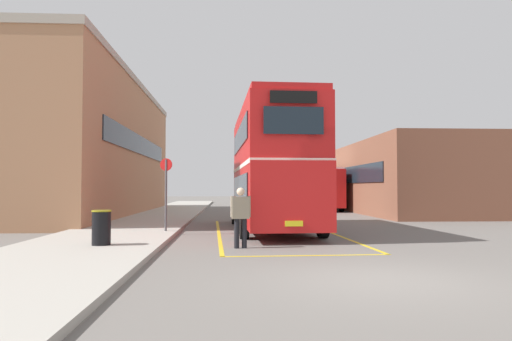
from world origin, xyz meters
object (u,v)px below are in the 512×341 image
Objects in this scene: bus_stop_sign at (166,187)px; pedestrian_boarding at (241,213)px; double_decker_bus at (272,166)px; single_deck_bus at (318,188)px; litter_bin at (101,227)px.

pedestrian_boarding is at bearing -56.34° from bus_stop_sign.
double_decker_bus reaches higher than bus_stop_sign.
bus_stop_sign is at bearing -116.16° from single_deck_bus.
double_decker_bus is at bearing 23.65° from bus_stop_sign.
double_decker_bus is 16.98m from single_deck_bus.
double_decker_bus reaches higher than litter_bin.
single_deck_bus is 22.64m from pedestrian_boarding.
single_deck_bus is 3.19× the size of bus_stop_sign.
litter_bin is 0.36× the size of bus_stop_sign.
pedestrian_boarding is at bearing -103.89° from double_decker_bus.
bus_stop_sign is at bearing -156.35° from double_decker_bus.
litter_bin is (-5.06, -5.74, -1.91)m from double_decker_bus.
double_decker_bus is 4.00× the size of bus_stop_sign.
litter_bin is at bearing -114.41° from single_deck_bus.
double_decker_bus reaches higher than pedestrian_boarding.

